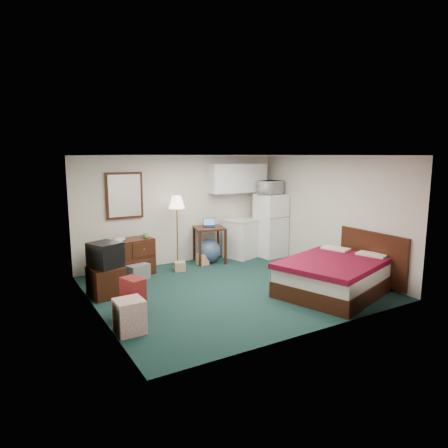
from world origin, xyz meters
TOP-DOWN VIEW (x-y plane):
  - floor at (0.00, 0.00)m, footprint 5.00×4.50m
  - ceiling at (0.00, 0.00)m, footprint 5.00×4.50m
  - walls at (0.00, 0.00)m, footprint 5.01×4.51m
  - mirror at (-1.35, 2.22)m, footprint 0.80×0.06m
  - upper_cabinets at (1.45, 2.08)m, footprint 1.50×0.35m
  - headboard at (2.46, -1.21)m, footprint 0.06×1.56m
  - dresser at (-1.50, 1.77)m, footprint 1.20×0.71m
  - floor_lamp at (-0.32, 1.80)m, footprint 0.39×0.39m
  - desk at (0.53, 1.86)m, footprint 0.80×0.80m
  - exercise_ball at (0.49, 1.83)m, footprint 0.70×0.70m
  - kitchen_counter at (1.51, 1.91)m, footprint 1.01×0.89m
  - fridge at (2.13, 1.61)m, footprint 0.70×0.70m
  - bed at (1.45, -1.21)m, footprint 2.30×2.02m
  - tv_stand at (-2.18, 0.76)m, footprint 0.61×0.65m
  - suitcase at (-2.05, -0.40)m, footprint 0.34×0.44m
  - retail_box at (-2.28, -0.93)m, footprint 0.40×0.40m
  - file_bin at (-1.38, 1.45)m, footprint 0.52×0.45m
  - cardboard_box_a at (-0.39, 1.55)m, footprint 0.28×0.26m
  - cardboard_box_b at (0.28, 1.75)m, footprint 0.24×0.27m
  - laptop at (0.53, 1.87)m, footprint 0.36×0.34m
  - crt_tv at (-2.17, 0.77)m, footprint 0.64×0.66m
  - microwave at (2.06, 1.58)m, footprint 0.68×0.51m
  - book_a at (-1.78, 1.68)m, footprint 0.16×0.10m
  - book_b at (-1.67, 1.86)m, footprint 0.19×0.06m
  - mug at (-1.09, 1.71)m, footprint 0.15×0.13m

SIDE VIEW (x-z plane):
  - floor at x=0.00m, z-range -0.01..0.01m
  - cardboard_box_a at x=-0.39m, z-range 0.00..0.20m
  - cardboard_box_b at x=0.28m, z-range 0.00..0.25m
  - file_bin at x=-1.38m, z-range 0.00..0.31m
  - retail_box at x=-2.28m, z-range 0.00..0.49m
  - tv_stand at x=-2.18m, z-range 0.00..0.54m
  - exercise_ball at x=0.49m, z-range 0.00..0.56m
  - bed at x=1.45m, z-range 0.00..0.62m
  - suitcase at x=-2.05m, z-range 0.00..0.62m
  - dresser at x=-1.50m, z-range 0.00..0.77m
  - desk at x=0.53m, z-range 0.00..0.85m
  - kitchen_counter at x=1.51m, z-range 0.00..0.92m
  - headboard at x=2.46m, z-range 0.05..1.05m
  - crt_tv at x=-2.17m, z-range 0.54..0.98m
  - fridge at x=2.13m, z-range 0.00..1.57m
  - floor_lamp at x=-0.32m, z-range 0.00..1.63m
  - mug at x=-1.09m, z-range 0.77..0.90m
  - book_a at x=-1.78m, z-range 0.77..1.01m
  - book_b at x=-1.67m, z-range 0.77..1.02m
  - laptop at x=0.53m, z-range 0.85..1.04m
  - walls at x=0.00m, z-range 0.00..2.50m
  - mirror at x=-1.35m, z-range 1.15..2.15m
  - microwave at x=2.06m, z-range 1.57..1.97m
  - upper_cabinets at x=1.45m, z-range 1.60..2.30m
  - ceiling at x=0.00m, z-range 2.50..2.50m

